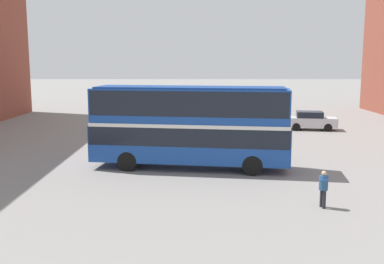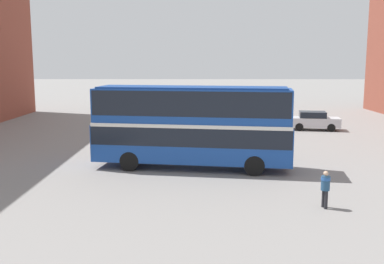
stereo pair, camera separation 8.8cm
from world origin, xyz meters
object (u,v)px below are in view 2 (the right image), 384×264
parked_car_side_street (158,116)px  pedestrian_foreground (325,185)px  double_decker_bus (192,122)px  parked_car_kerb_near (216,129)px  parked_car_kerb_far (314,121)px

parked_car_side_street → pedestrian_foreground: bearing=110.3°
pedestrian_foreground → parked_car_side_street: bearing=-80.0°
double_decker_bus → pedestrian_foreground: double_decker_bus is taller
pedestrian_foreground → parked_car_side_street: (-8.85, 24.01, -0.15)m
pedestrian_foreground → double_decker_bus: bearing=-61.4°
pedestrian_foreground → parked_car_side_street: 25.59m
double_decker_bus → pedestrian_foreground: size_ratio=7.20×
double_decker_bus → parked_car_side_street: 17.62m
parked_car_kerb_near → parked_car_kerb_far: size_ratio=0.95×
parked_car_kerb_near → double_decker_bus: bearing=-115.0°
parked_car_kerb_near → parked_car_side_street: 9.47m
double_decker_bus → pedestrian_foreground: (5.48, -6.82, -1.67)m
pedestrian_foreground → parked_car_kerb_far: size_ratio=0.35×
parked_car_kerb_far → parked_car_kerb_near: bearing=-142.1°
double_decker_bus → pedestrian_foreground: 8.91m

